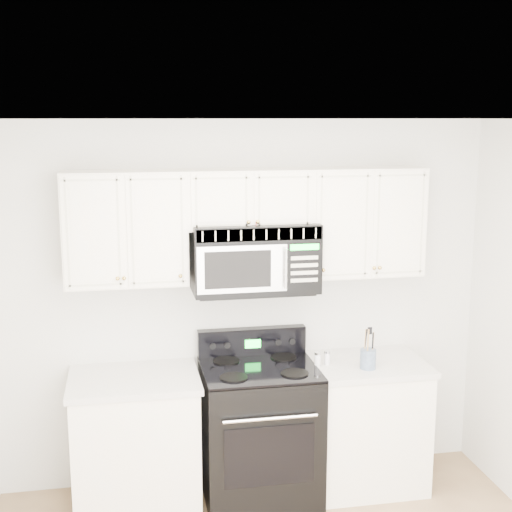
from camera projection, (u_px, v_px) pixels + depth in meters
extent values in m
cube|color=silver|center=(311.00, 120.00, 3.16)|extent=(3.50, 3.50, 0.01)
cube|color=silver|center=(244.00, 304.00, 5.09)|extent=(3.50, 0.01, 2.60)
cube|color=#F3E7CF|center=(136.00, 444.00, 4.81)|extent=(0.82, 0.63, 0.88)
cube|color=silver|center=(134.00, 380.00, 4.72)|extent=(0.86, 0.65, 0.04)
cube|color=black|center=(138.00, 494.00, 4.92)|extent=(0.82, 0.55, 0.10)
cube|color=#F3E7CF|center=(362.00, 425.00, 5.10)|extent=(0.82, 0.63, 0.88)
cube|color=silver|center=(364.00, 364.00, 5.01)|extent=(0.86, 0.65, 0.04)
cube|color=black|center=(359.00, 473.00, 5.22)|extent=(0.82, 0.55, 0.10)
cube|color=black|center=(260.00, 432.00, 4.94)|extent=(0.78, 0.67, 0.92)
cube|color=black|center=(270.00, 456.00, 4.62)|extent=(0.60, 0.01, 0.41)
cylinder|color=silver|center=(270.00, 419.00, 4.54)|extent=(0.62, 0.02, 0.02)
cube|color=black|center=(260.00, 369.00, 4.85)|extent=(0.78, 0.67, 0.02)
cube|color=black|center=(252.00, 342.00, 5.12)|extent=(0.78, 0.08, 0.21)
cube|color=#16FF3A|center=(253.00, 344.00, 5.07)|extent=(0.11, 0.00, 0.06)
cube|color=#F3E7CF|center=(125.00, 228.00, 4.67)|extent=(0.80, 0.33, 0.75)
cube|color=#F3E7CF|center=(364.00, 221.00, 4.97)|extent=(0.80, 0.33, 0.75)
cube|color=#F3E7CF|center=(248.00, 198.00, 4.79)|extent=(0.84, 0.33, 0.39)
sphere|color=#B69444|center=(124.00, 278.00, 4.54)|extent=(0.03, 0.03, 0.03)
sphere|color=#B69444|center=(180.00, 276.00, 4.61)|extent=(0.03, 0.03, 0.03)
sphere|color=#B69444|center=(323.00, 270.00, 4.79)|extent=(0.03, 0.03, 0.03)
sphere|color=#B69444|center=(374.00, 268.00, 4.85)|extent=(0.03, 0.03, 0.03)
sphere|color=#B69444|center=(249.00, 222.00, 4.63)|extent=(0.03, 0.03, 0.03)
sphere|color=#B69444|center=(258.00, 222.00, 4.64)|extent=(0.03, 0.03, 0.03)
cylinder|color=#A71A19|center=(256.00, 230.00, 4.65)|extent=(0.00, 0.00, 0.11)
sphere|color=#B69444|center=(256.00, 239.00, 4.66)|extent=(0.04, 0.04, 0.04)
cube|color=black|center=(254.00, 256.00, 4.82)|extent=(0.84, 0.42, 0.47)
cube|color=beige|center=(260.00, 235.00, 4.59)|extent=(0.82, 0.01, 0.08)
cube|color=silver|center=(242.00, 269.00, 4.60)|extent=(0.59, 0.01, 0.31)
cube|color=black|center=(238.00, 270.00, 4.59)|extent=(0.44, 0.01, 0.24)
cube|color=black|center=(304.00, 267.00, 4.68)|extent=(0.23, 0.01, 0.31)
cube|color=#16FF3A|center=(305.00, 247.00, 4.65)|extent=(0.19, 0.00, 0.04)
cylinder|color=silver|center=(286.00, 269.00, 4.62)|extent=(0.02, 0.02, 0.27)
cylinder|color=slate|center=(368.00, 359.00, 4.86)|extent=(0.11, 0.11, 0.14)
cylinder|color=#A17B4A|center=(372.00, 349.00, 4.85)|extent=(0.01, 0.01, 0.24)
cylinder|color=black|center=(365.00, 347.00, 4.87)|extent=(0.01, 0.01, 0.25)
cylinder|color=#A17B4A|center=(368.00, 348.00, 4.82)|extent=(0.01, 0.01, 0.27)
cylinder|color=black|center=(372.00, 349.00, 4.85)|extent=(0.01, 0.01, 0.24)
cylinder|color=#A17B4A|center=(365.00, 347.00, 4.87)|extent=(0.01, 0.01, 0.25)
cylinder|color=silver|center=(318.00, 361.00, 4.90)|extent=(0.04, 0.04, 0.09)
cylinder|color=silver|center=(318.00, 353.00, 4.89)|extent=(0.04, 0.04, 0.02)
cylinder|color=silver|center=(327.00, 359.00, 4.94)|extent=(0.04, 0.04, 0.08)
cylinder|color=silver|center=(327.00, 352.00, 4.93)|extent=(0.04, 0.04, 0.02)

